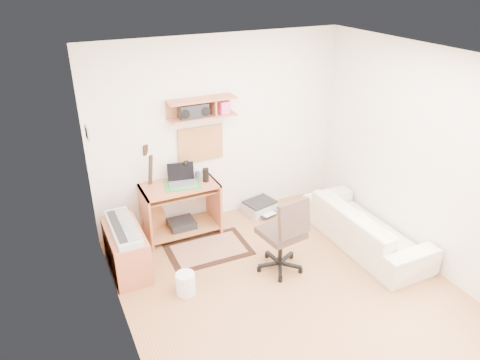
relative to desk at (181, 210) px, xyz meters
name	(u,v)px	position (x,y,z in m)	size (l,w,h in m)	color
floor	(291,293)	(0.72, -1.73, -0.38)	(3.60, 4.00, 0.01)	#A97246
ceiling	(306,62)	(0.72, -1.73, 2.23)	(3.60, 4.00, 0.01)	white
back_wall	(220,131)	(0.72, 0.28, 0.93)	(3.60, 0.01, 2.60)	white
left_wall	(119,233)	(-1.09, -1.73, 0.93)	(0.01, 4.00, 2.60)	white
right_wall	(429,161)	(2.52, -1.73, 0.93)	(0.01, 4.00, 2.60)	white
wall_shelf	(202,108)	(0.42, 0.15, 1.32)	(0.90, 0.25, 0.26)	#C16744
cork_board	(201,144)	(0.42, 0.25, 0.79)	(0.64, 0.03, 0.49)	tan
wall_photo	(87,133)	(-1.07, -0.23, 1.34)	(0.02, 0.20, 0.15)	#4C8CBF
desk	(181,210)	(0.00, 0.00, 0.00)	(1.00, 0.55, 0.75)	#C16744
laptop	(182,176)	(0.04, -0.02, 0.51)	(0.35, 0.35, 0.27)	silver
speaker	(206,175)	(0.36, -0.05, 0.47)	(0.08, 0.08, 0.18)	black
desk_lamp	(188,169)	(0.18, 0.14, 0.52)	(0.09, 0.09, 0.28)	black
pencil_cup	(198,175)	(0.30, 0.10, 0.42)	(0.07, 0.07, 0.09)	#305492
boombox	(193,111)	(0.30, 0.15, 1.30)	(0.37, 0.17, 0.19)	black
rug	(209,249)	(0.18, -0.53, -0.37)	(1.06, 0.70, 0.01)	tan
task_chair	(281,232)	(0.82, -1.27, 0.14)	(0.53, 0.53, 1.03)	#3B2B22
cabinet	(126,250)	(-0.86, -0.48, -0.10)	(0.40, 0.90, 0.55)	#C16744
music_keyboard	(123,228)	(-0.86, -0.48, 0.21)	(0.28, 0.88, 0.08)	#B2B5BA
guitar	(152,193)	(-0.34, 0.13, 0.27)	(0.34, 0.22, 1.29)	#A86033
waste_basket	(186,284)	(-0.37, -1.21, -0.24)	(0.22, 0.22, 0.26)	white
printer	(260,207)	(1.25, 0.06, -0.29)	(0.45, 0.35, 0.17)	#A5A8AA
sofa	(366,220)	(2.10, -1.29, -0.01)	(1.88, 0.55, 0.74)	beige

